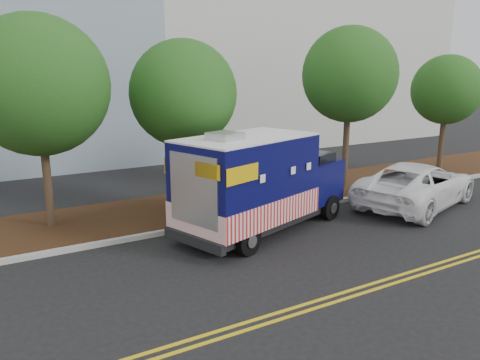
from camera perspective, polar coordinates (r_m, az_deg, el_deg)
ground at (r=14.90m, az=1.50°, el=-6.67°), size 120.00×120.00×0.00m
curb at (r=16.02m, az=-1.12°, el=-4.93°), size 120.00×0.18×0.15m
mulch_strip at (r=17.80m, az=-4.40°, el=-3.09°), size 120.00×4.00×0.15m
centerline_near at (r=11.65m, az=13.34°, el=-12.95°), size 120.00×0.10×0.01m
centerline_far at (r=11.49m, az=14.21°, el=-13.39°), size 120.00×0.10×0.01m
tree_a at (r=15.71m, az=-23.39°, el=10.49°), size 4.29×4.29×6.76m
tree_b at (r=16.94m, az=-6.92°, el=10.39°), size 3.80×3.80×6.16m
tree_c at (r=20.19m, az=13.20°, el=12.36°), size 3.92×3.92×6.85m
tree_d at (r=25.10m, az=23.88°, el=10.01°), size 3.34×3.34×5.81m
sign_post at (r=15.00m, az=-8.51°, el=-1.86°), size 0.06×0.06×2.40m
food_truck at (r=14.76m, az=2.20°, el=-0.69°), size 6.75×4.14×3.36m
white_car at (r=19.00m, az=20.75°, el=-0.51°), size 6.54×4.35×1.67m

